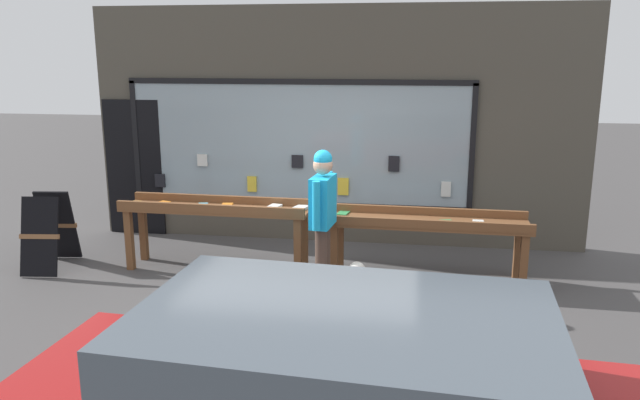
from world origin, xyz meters
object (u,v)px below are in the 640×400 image
at_px(sandwich_board_sign, 49,231).
at_px(person_browsing, 323,210).
at_px(display_table_left, 216,214).
at_px(display_table_right, 428,227).
at_px(small_dog, 359,279).

bearing_deg(sandwich_board_sign, person_browsing, -12.24).
relative_size(display_table_left, display_table_right, 1.00).
relative_size(display_table_right, person_browsing, 1.43).
xyz_separation_m(display_table_left, sandwich_board_sign, (-2.21, -0.29, -0.24)).
xyz_separation_m(person_browsing, sandwich_board_sign, (-3.70, 0.33, -0.51)).
distance_m(display_table_left, display_table_right, 2.71).
xyz_separation_m(display_table_left, display_table_right, (2.71, -0.00, -0.05)).
relative_size(display_table_right, sandwich_board_sign, 2.48).
height_order(small_dog, sandwich_board_sign, sandwich_board_sign).
xyz_separation_m(display_table_right, sandwich_board_sign, (-4.92, -0.28, -0.19)).
bearing_deg(sandwich_board_sign, display_table_left, 0.33).
bearing_deg(display_table_right, small_dog, -133.91).
bearing_deg(small_dog, display_table_left, 53.39).
bearing_deg(person_browsing, sandwich_board_sign, 90.67).
height_order(person_browsing, small_dog, person_browsing).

